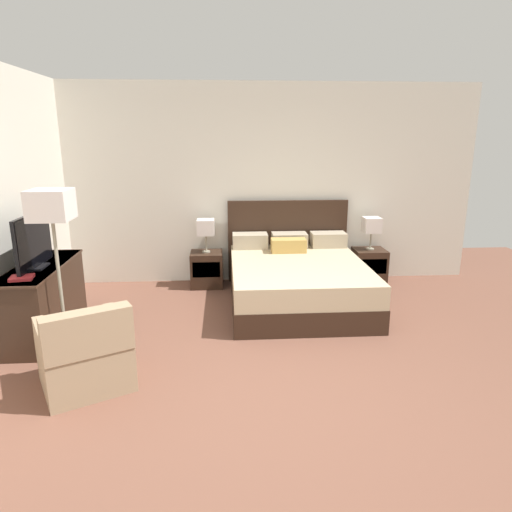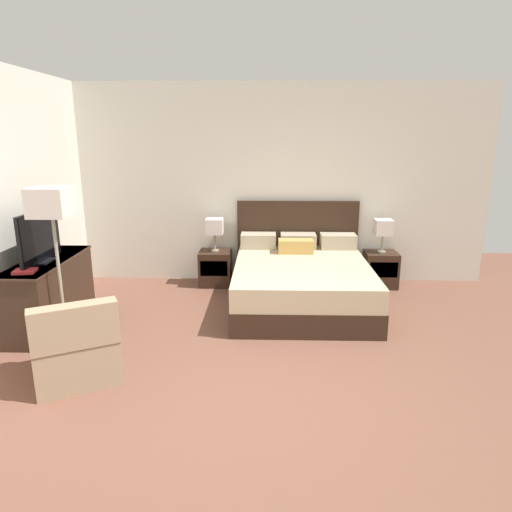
{
  "view_description": "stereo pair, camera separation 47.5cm",
  "coord_description": "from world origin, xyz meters",
  "px_view_note": "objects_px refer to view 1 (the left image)",
  "views": [
    {
      "loc": [
        -0.39,
        -3.13,
        2.07
      ],
      "look_at": [
        -0.05,
        1.81,
        0.75
      ],
      "focal_mm": 32.0,
      "sensor_mm": 36.0,
      "label": 1
    },
    {
      "loc": [
        0.09,
        -3.14,
        2.07
      ],
      "look_at": [
        -0.05,
        1.81,
        0.75
      ],
      "focal_mm": 32.0,
      "sensor_mm": 36.0,
      "label": 2
    }
  ],
  "objects_px": {
    "nightstand_left": "(207,269)",
    "table_lamp_right": "(372,226)",
    "table_lamp_left": "(206,228)",
    "book_red_cover": "(22,278)",
    "tv": "(34,242)",
    "armchair_by_window": "(85,356)",
    "nightstand_right": "(369,266)",
    "bed": "(297,279)",
    "dresser": "(44,299)",
    "floor_lamp": "(52,216)"
  },
  "relations": [
    {
      "from": "armchair_by_window",
      "to": "table_lamp_right",
      "type": "bearing_deg",
      "value": 38.92
    },
    {
      "from": "nightstand_left",
      "to": "dresser",
      "type": "height_order",
      "value": "dresser"
    },
    {
      "from": "book_red_cover",
      "to": "bed",
      "type": "bearing_deg",
      "value": 23.64
    },
    {
      "from": "nightstand_left",
      "to": "dresser",
      "type": "distance_m",
      "value": 2.23
    },
    {
      "from": "table_lamp_right",
      "to": "dresser",
      "type": "distance_m",
      "value": 4.27
    },
    {
      "from": "book_red_cover",
      "to": "armchair_by_window",
      "type": "height_order",
      "value": "book_red_cover"
    },
    {
      "from": "bed",
      "to": "book_red_cover",
      "type": "height_order",
      "value": "bed"
    },
    {
      "from": "table_lamp_right",
      "to": "floor_lamp",
      "type": "relative_size",
      "value": 0.29
    },
    {
      "from": "nightstand_left",
      "to": "tv",
      "type": "xyz_separation_m",
      "value": [
        -1.66,
        -1.57,
        0.78
      ]
    },
    {
      "from": "nightstand_right",
      "to": "nightstand_left",
      "type": "bearing_deg",
      "value": 180.0
    },
    {
      "from": "bed",
      "to": "dresser",
      "type": "distance_m",
      "value": 2.92
    },
    {
      "from": "dresser",
      "to": "nightstand_left",
      "type": "bearing_deg",
      "value": 41.95
    },
    {
      "from": "nightstand_left",
      "to": "nightstand_right",
      "type": "relative_size",
      "value": 1.0
    },
    {
      "from": "nightstand_right",
      "to": "table_lamp_left",
      "type": "xyz_separation_m",
      "value": [
        -2.32,
        0.0,
        0.59
      ]
    },
    {
      "from": "table_lamp_right",
      "to": "armchair_by_window",
      "type": "height_order",
      "value": "table_lamp_right"
    },
    {
      "from": "nightstand_right",
      "to": "floor_lamp",
      "type": "relative_size",
      "value": 0.31
    },
    {
      "from": "table_lamp_left",
      "to": "armchair_by_window",
      "type": "xyz_separation_m",
      "value": [
        -0.92,
        -2.61,
        -0.55
      ]
    },
    {
      "from": "nightstand_right",
      "to": "floor_lamp",
      "type": "bearing_deg",
      "value": -151.23
    },
    {
      "from": "table_lamp_left",
      "to": "table_lamp_right",
      "type": "relative_size",
      "value": 1.0
    },
    {
      "from": "book_red_cover",
      "to": "floor_lamp",
      "type": "bearing_deg",
      "value": -4.99
    },
    {
      "from": "bed",
      "to": "nightstand_left",
      "type": "bearing_deg",
      "value": 148.0
    },
    {
      "from": "table_lamp_right",
      "to": "tv",
      "type": "distance_m",
      "value": 4.28
    },
    {
      "from": "nightstand_right",
      "to": "table_lamp_left",
      "type": "bearing_deg",
      "value": 179.96
    },
    {
      "from": "dresser",
      "to": "tv",
      "type": "distance_m",
      "value": 0.64
    },
    {
      "from": "nightstand_left",
      "to": "nightstand_right",
      "type": "distance_m",
      "value": 2.32
    },
    {
      "from": "tv",
      "to": "armchair_by_window",
      "type": "height_order",
      "value": "tv"
    },
    {
      "from": "table_lamp_left",
      "to": "book_red_cover",
      "type": "bearing_deg",
      "value": -130.1
    },
    {
      "from": "nightstand_left",
      "to": "floor_lamp",
      "type": "relative_size",
      "value": 0.31
    },
    {
      "from": "tv",
      "to": "book_red_cover",
      "type": "distance_m",
      "value": 0.46
    },
    {
      "from": "dresser",
      "to": "table_lamp_right",
      "type": "bearing_deg",
      "value": 20.56
    },
    {
      "from": "tv",
      "to": "table_lamp_left",
      "type": "bearing_deg",
      "value": 43.44
    },
    {
      "from": "tv",
      "to": "armchair_by_window",
      "type": "relative_size",
      "value": 0.89
    },
    {
      "from": "tv",
      "to": "floor_lamp",
      "type": "bearing_deg",
      "value": -48.74
    },
    {
      "from": "nightstand_left",
      "to": "table_lamp_left",
      "type": "height_order",
      "value": "table_lamp_left"
    },
    {
      "from": "nightstand_left",
      "to": "nightstand_right",
      "type": "height_order",
      "value": "same"
    },
    {
      "from": "book_red_cover",
      "to": "armchair_by_window",
      "type": "bearing_deg",
      "value": -42.23
    },
    {
      "from": "floor_lamp",
      "to": "nightstand_right",
      "type": "bearing_deg",
      "value": 28.77
    },
    {
      "from": "bed",
      "to": "armchair_by_window",
      "type": "relative_size",
      "value": 2.19
    },
    {
      "from": "nightstand_right",
      "to": "table_lamp_right",
      "type": "distance_m",
      "value": 0.59
    },
    {
      "from": "book_red_cover",
      "to": "floor_lamp",
      "type": "height_order",
      "value": "floor_lamp"
    },
    {
      "from": "table_lamp_right",
      "to": "tv",
      "type": "height_order",
      "value": "tv"
    },
    {
      "from": "floor_lamp",
      "to": "armchair_by_window",
      "type": "bearing_deg",
      "value": -59.33
    },
    {
      "from": "armchair_by_window",
      "to": "book_red_cover",
      "type": "bearing_deg",
      "value": 137.77
    },
    {
      "from": "nightstand_left",
      "to": "table_lamp_right",
      "type": "xyz_separation_m",
      "value": [
        2.32,
        0.0,
        0.59
      ]
    },
    {
      "from": "nightstand_left",
      "to": "book_red_cover",
      "type": "relative_size",
      "value": 2.44
    },
    {
      "from": "bed",
      "to": "nightstand_right",
      "type": "height_order",
      "value": "bed"
    },
    {
      "from": "table_lamp_left",
      "to": "table_lamp_right",
      "type": "height_order",
      "value": "same"
    },
    {
      "from": "tv",
      "to": "floor_lamp",
      "type": "height_order",
      "value": "floor_lamp"
    },
    {
      "from": "armchair_by_window",
      "to": "bed",
      "type": "bearing_deg",
      "value": 42.28
    },
    {
      "from": "dresser",
      "to": "floor_lamp",
      "type": "height_order",
      "value": "floor_lamp"
    }
  ]
}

